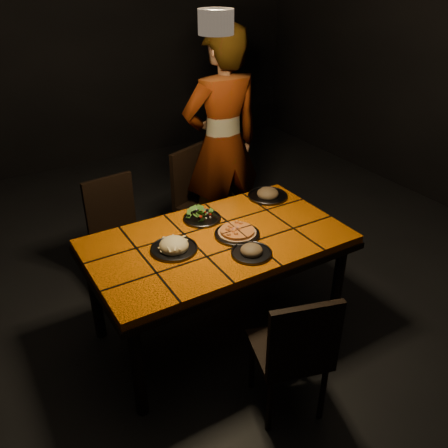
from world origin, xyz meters
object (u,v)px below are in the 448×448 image
chair_near (295,349)px  diner (222,145)px  chair_far_left (117,226)px  plate_pizza (237,233)px  dining_table (218,249)px  plate_pasta (174,247)px  chair_far_right (199,195)px

chair_near → diner: diner is taller
chair_far_left → plate_pizza: (0.48, -0.94, 0.27)m
dining_table → plate_pasta: 0.31m
chair_near → chair_far_right: size_ratio=0.91×
chair_near → chair_far_right: 1.84m
chair_far_right → diner: 0.46m
diner → plate_pasta: diner is taller
dining_table → chair_far_left: (-0.36, 0.90, -0.18)m
chair_near → plate_pizza: size_ratio=2.93×
chair_far_right → diner: (0.21, -0.03, 0.41)m
dining_table → diner: size_ratio=0.86×
chair_far_left → chair_far_right: 0.76m
chair_near → diner: bearing=-92.7°
plate_pizza → plate_pasta: size_ratio=1.01×
dining_table → chair_near: chair_near is taller
dining_table → chair_near: (-0.00, -0.80, -0.19)m
dining_table → plate_pizza: size_ratio=5.61×
dining_table → plate_pasta: plate_pasta is taller
chair_near → plate_pizza: (0.12, 0.77, 0.28)m
chair_near → chair_far_right: bearing=-86.2°
chair_far_left → chair_far_right: bearing=1.3°
dining_table → plate_pizza: (0.12, -0.04, 0.10)m
diner → plate_pizza: bearing=66.0°
chair_far_right → plate_pizza: size_ratio=3.20×
chair_far_right → plate_pasta: size_ratio=3.24×
chair_far_left → plate_pasta: chair_far_left is taller
chair_near → plate_pasta: 0.92m
plate_pizza → plate_pasta: 0.42m
diner → plate_pasta: size_ratio=6.60×
dining_table → diner: (0.61, 0.97, 0.27)m
chair_near → chair_far_left: bearing=-61.9°
chair_far_left → dining_table: bearing=-74.1°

